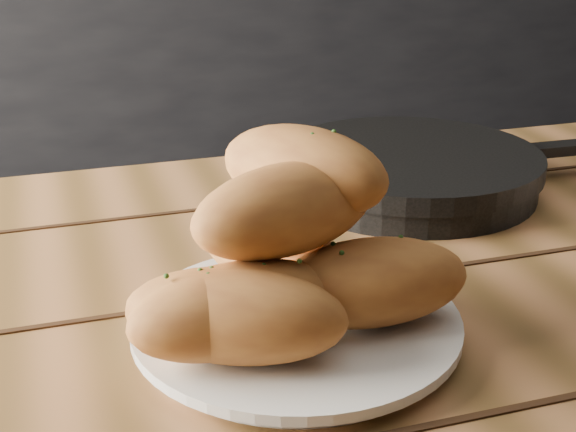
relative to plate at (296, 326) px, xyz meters
The scene contains 4 objects.
counter 2.26m from the plate, 73.08° to the left, with size 2.80×0.60×0.90m, color black.
plate is the anchor object (origin of this frame).
bread_rolls 0.06m from the plate, 156.54° to the right, with size 0.26×0.23×0.14m.
skillet 0.34m from the plate, 50.18° to the left, with size 0.42×0.29×0.05m.
Camera 1 is at (-0.81, -0.93, 1.06)m, focal length 50.00 mm.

